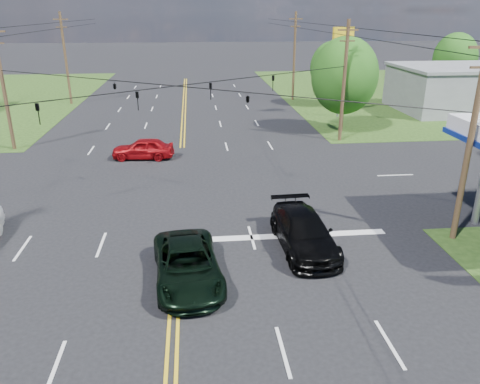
{
  "coord_description": "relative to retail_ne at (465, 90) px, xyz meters",
  "views": [
    {
      "loc": [
        0.93,
        -15.77,
        10.1
      ],
      "look_at": [
        3.15,
        6.0,
        1.58
      ],
      "focal_mm": 35.0,
      "sensor_mm": 36.0,
      "label": 1
    }
  ],
  "objects": [
    {
      "name": "grass_ne",
      "position": [
        5.0,
        12.0,
        -2.2
      ],
      "size": [
        46.0,
        48.0,
        0.03
      ],
      "primitive_type": "cube",
      "color": "#203C13",
      "rests_on": "ground"
    },
    {
      "name": "tree_right_a",
      "position": [
        -16.0,
        -8.0,
        2.67
      ],
      "size": [
        5.7,
        5.7,
        8.18
      ],
      "color": "#42291C",
      "rests_on": "ground"
    },
    {
      "name": "suv_black",
      "position": [
        -24.3,
        -29.24,
        -1.39
      ],
      "size": [
        2.52,
        5.67,
        1.62
      ],
      "primitive_type": "imported",
      "rotation": [
        0.0,
        0.0,
        0.05
      ],
      "color": "black",
      "rests_on": "ground"
    },
    {
      "name": "span_wire_signals",
      "position": [
        -30.0,
        -20.0,
        3.8
      ],
      "size": [
        26.0,
        18.0,
        1.13
      ],
      "color": "black",
      "rests_on": "ground"
    },
    {
      "name": "pickup_dkgreen",
      "position": [
        -29.5,
        -31.54,
        -1.44
      ],
      "size": [
        3.02,
        5.66,
        1.51
      ],
      "primitive_type": "imported",
      "rotation": [
        0.0,
        0.0,
        0.1
      ],
      "color": "black",
      "rests_on": "ground"
    },
    {
      "name": "pole_left_far",
      "position": [
        -43.0,
        8.0,
        2.97
      ],
      "size": [
        1.6,
        0.28,
        10.0
      ],
      "color": "#42291C",
      "rests_on": "ground"
    },
    {
      "name": "sedan_red",
      "position": [
        -32.76,
        -14.5,
        -1.45
      ],
      "size": [
        4.55,
        2.14,
        1.51
      ],
      "primitive_type": "imported",
      "rotation": [
        0.0,
        0.0,
        -1.65
      ],
      "color": "#980B0F",
      "rests_on": "ground"
    },
    {
      "name": "polesign_ne",
      "position": [
        -14.47,
        -2.0,
        4.62
      ],
      "size": [
        2.31,
        1.08,
        8.65
      ],
      "color": "#A5A5AA",
      "rests_on": "ground"
    },
    {
      "name": "tree_far_r",
      "position": [
        4.0,
        10.0,
        2.34
      ],
      "size": [
        5.32,
        5.32,
        7.63
      ],
      "color": "#42291C",
      "rests_on": "ground"
    },
    {
      "name": "tree_right_b",
      "position": [
        -13.5,
        4.0,
        2.02
      ],
      "size": [
        4.94,
        4.94,
        7.09
      ],
      "color": "#42291C",
      "rests_on": "ground"
    },
    {
      "name": "pole_right_far",
      "position": [
        -17.0,
        8.0,
        2.97
      ],
      "size": [
        1.6,
        0.28,
        10.0
      ],
      "color": "#42291C",
      "rests_on": "ground"
    },
    {
      "name": "stop_bar",
      "position": [
        -25.0,
        -28.0,
        -2.2
      ],
      "size": [
        10.0,
        0.5,
        0.02
      ],
      "primitive_type": "cube",
      "color": "silver",
      "rests_on": "ground"
    },
    {
      "name": "pole_ne",
      "position": [
        -17.0,
        -11.0,
        2.72
      ],
      "size": [
        1.6,
        0.28,
        9.5
      ],
      "color": "#42291C",
      "rests_on": "ground"
    },
    {
      "name": "power_lines",
      "position": [
        -30.0,
        -22.0,
        6.4
      ],
      "size": [
        26.04,
        100.0,
        0.64
      ],
      "color": "black",
      "rests_on": "ground"
    },
    {
      "name": "retail_ne",
      "position": [
        0.0,
        0.0,
        0.0
      ],
      "size": [
        14.0,
        10.0,
        4.4
      ],
      "primitive_type": "cube",
      "color": "slate",
      "rests_on": "ground"
    },
    {
      "name": "pole_se",
      "position": [
        -17.0,
        -29.0,
        2.72
      ],
      "size": [
        1.6,
        0.28,
        9.5
      ],
      "color": "#42291C",
      "rests_on": "ground"
    },
    {
      "name": "pole_nw",
      "position": [
        -43.0,
        -11.0,
        2.72
      ],
      "size": [
        1.6,
        0.28,
        9.5
      ],
      "color": "#42291C",
      "rests_on": "ground"
    },
    {
      "name": "ground",
      "position": [
        -30.0,
        -20.0,
        -2.2
      ],
      "size": [
        280.0,
        280.0,
        0.0
      ],
      "primitive_type": "plane",
      "color": "black",
      "rests_on": "ground"
    }
  ]
}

